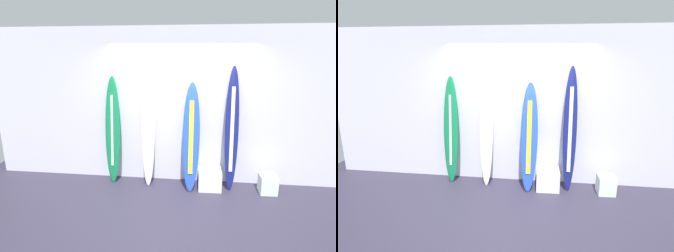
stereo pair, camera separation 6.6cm
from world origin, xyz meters
TOP-DOWN VIEW (x-y plane):
  - ground at (0.00, 0.00)m, footprint 8.00×8.00m
  - wall_back at (0.00, 1.30)m, footprint 7.20×0.20m
  - surfboard_emerald at (-1.23, 1.04)m, footprint 0.28×0.28m
  - surfboard_ivory at (-0.56, 1.01)m, footprint 0.26×0.33m
  - surfboard_cobalt at (0.21, 0.93)m, footprint 0.30×0.48m
  - surfboard_navy at (0.90, 1.01)m, footprint 0.23×0.36m
  - display_block_left at (0.55, 0.92)m, footprint 0.41×0.41m
  - display_block_center at (1.54, 0.87)m, footprint 0.30×0.30m

SIDE VIEW (x-z plane):
  - ground at x=0.00m, z-range -0.04..0.00m
  - display_block_center at x=1.54m, z-range 0.00..0.32m
  - display_block_left at x=0.55m, z-range 0.00..0.34m
  - surfboard_cobalt at x=0.21m, z-range -0.01..1.86m
  - surfboard_emerald at x=-1.23m, z-range -0.01..1.95m
  - surfboard_ivory at x=-0.56m, z-range -0.02..2.12m
  - surfboard_navy at x=0.90m, z-range 0.00..2.15m
  - wall_back at x=0.00m, z-range 0.00..2.80m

